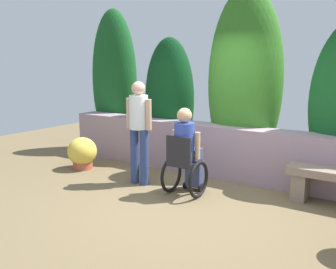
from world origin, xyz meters
The scene contains 6 objects.
ground_plane centered at (0.00, 0.00, 0.00)m, with size 13.66×13.66×0.00m, color brown.
stone_retaining_wall centered at (0.00, 1.43, 0.45)m, with size 6.90×0.47×0.90m, color gray.
hedge_backdrop centered at (0.16, 1.94, 1.46)m, with size 7.35×1.05×3.28m.
person_in_wheelchair centered at (-0.20, 0.27, 0.62)m, with size 0.53×0.66×1.33m.
person_standing_companion centered at (-1.09, 0.28, 0.98)m, with size 0.49×0.30×1.69m.
flower_pot_terracotta_by_wall centered at (-2.55, 0.40, 0.30)m, with size 0.55×0.55×0.60m.
Camera 1 is at (2.53, -4.35, 1.95)m, focal length 39.37 mm.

